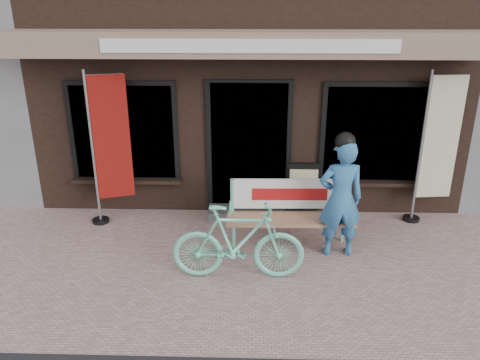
{
  "coord_description": "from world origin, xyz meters",
  "views": [
    {
      "loc": [
        0.07,
        -5.19,
        3.31
      ],
      "look_at": [
        -0.1,
        0.7,
        1.05
      ],
      "focal_mm": 35.0,
      "sensor_mm": 36.0,
      "label": 1
    }
  ],
  "objects_px": {
    "bench": "(290,209)",
    "bicycle": "(238,242)",
    "nobori_cream": "(437,147)",
    "menu_stand": "(303,193)",
    "nobori_red": "(109,146)",
    "person": "(341,197)"
  },
  "relations": [
    {
      "from": "bench",
      "to": "menu_stand",
      "type": "relative_size",
      "value": 1.77
    },
    {
      "from": "person",
      "to": "bicycle",
      "type": "xyz_separation_m",
      "value": [
        -1.35,
        -0.64,
        -0.36
      ]
    },
    {
      "from": "nobori_cream",
      "to": "menu_stand",
      "type": "xyz_separation_m",
      "value": [
        -2.03,
        -0.2,
        -0.72
      ]
    },
    {
      "from": "bench",
      "to": "nobori_red",
      "type": "relative_size",
      "value": 0.75
    },
    {
      "from": "bench",
      "to": "nobori_red",
      "type": "bearing_deg",
      "value": 163.89
    },
    {
      "from": "nobori_red",
      "to": "nobori_cream",
      "type": "distance_m",
      "value": 5.0
    },
    {
      "from": "nobori_red",
      "to": "nobori_cream",
      "type": "xyz_separation_m",
      "value": [
        5.0,
        0.17,
        -0.01
      ]
    },
    {
      "from": "bicycle",
      "to": "menu_stand",
      "type": "height_order",
      "value": "menu_stand"
    },
    {
      "from": "person",
      "to": "nobori_cream",
      "type": "height_order",
      "value": "nobori_cream"
    },
    {
      "from": "bench",
      "to": "nobori_cream",
      "type": "height_order",
      "value": "nobori_cream"
    },
    {
      "from": "bicycle",
      "to": "bench",
      "type": "bearing_deg",
      "value": -38.78
    },
    {
      "from": "bench",
      "to": "bicycle",
      "type": "height_order",
      "value": "bicycle"
    },
    {
      "from": "bench",
      "to": "menu_stand",
      "type": "xyz_separation_m",
      "value": [
        0.25,
        0.68,
        -0.05
      ]
    },
    {
      "from": "person",
      "to": "menu_stand",
      "type": "height_order",
      "value": "person"
    },
    {
      "from": "menu_stand",
      "to": "nobori_red",
      "type": "bearing_deg",
      "value": -179.74
    },
    {
      "from": "nobori_red",
      "to": "person",
      "type": "bearing_deg",
      "value": -34.89
    },
    {
      "from": "bicycle",
      "to": "menu_stand",
      "type": "distance_m",
      "value": 1.83
    },
    {
      "from": "bench",
      "to": "nobori_cream",
      "type": "bearing_deg",
      "value": 19.85
    },
    {
      "from": "bicycle",
      "to": "nobori_red",
      "type": "distance_m",
      "value": 2.68
    },
    {
      "from": "nobori_cream",
      "to": "menu_stand",
      "type": "relative_size",
      "value": 2.36
    },
    {
      "from": "bench",
      "to": "nobori_cream",
      "type": "distance_m",
      "value": 2.53
    },
    {
      "from": "bench",
      "to": "bicycle",
      "type": "xyz_separation_m",
      "value": [
        -0.7,
        -0.89,
        -0.07
      ]
    }
  ]
}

